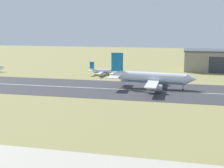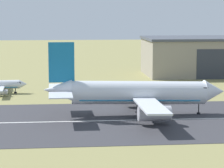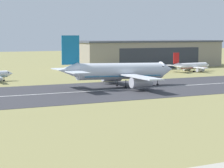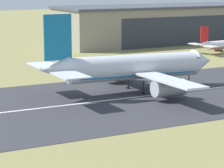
# 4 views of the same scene
# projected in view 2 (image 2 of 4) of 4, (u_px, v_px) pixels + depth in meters

# --- Properties ---
(airplane_landing) EXTENTS (43.15, 44.02, 17.53)m
(airplane_landing) POSITION_uv_depth(u_px,v_px,m) (137.00, 94.00, 124.64)
(airplane_landing) COLOR silver
(airplane_landing) RESTS_ON ground_plane
(airplane_parked_centre) EXTENTS (16.48, 22.19, 8.46)m
(airplane_parked_centre) POSITION_uv_depth(u_px,v_px,m) (0.00, 85.00, 157.82)
(airplane_parked_centre) COLOR silver
(airplane_parked_centre) RESTS_ON ground_plane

